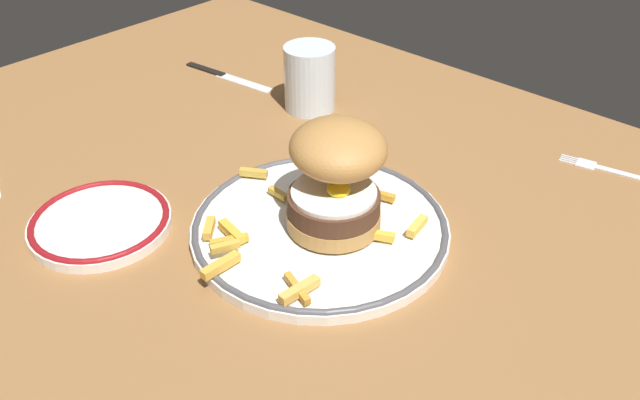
# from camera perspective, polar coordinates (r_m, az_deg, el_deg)

# --- Properties ---
(ground_plane) EXTENTS (1.34, 0.94, 0.04)m
(ground_plane) POSITION_cam_1_polar(r_m,az_deg,el_deg) (0.81, -1.09, -2.09)
(ground_plane) COLOR olive
(dinner_plate) EXTENTS (0.29, 0.29, 0.02)m
(dinner_plate) POSITION_cam_1_polar(r_m,az_deg,el_deg) (0.76, -0.00, -2.31)
(dinner_plate) COLOR white
(dinner_plate) RESTS_ON ground_plane
(burger) EXTENTS (0.14, 0.14, 0.12)m
(burger) POSITION_cam_1_polar(r_m,az_deg,el_deg) (0.73, 1.40, 2.16)
(burger) COLOR #B07E40
(burger) RESTS_ON dinner_plate
(fries_pile) EXTENTS (0.24, 0.24, 0.02)m
(fries_pile) POSITION_cam_1_polar(r_m,az_deg,el_deg) (0.74, -2.55, -2.44)
(fries_pile) COLOR gold
(fries_pile) RESTS_ON dinner_plate
(water_glass) EXTENTS (0.08, 0.08, 0.10)m
(water_glass) POSITION_cam_1_polar(r_m,az_deg,el_deg) (1.01, -0.89, 9.98)
(water_glass) COLOR silver
(water_glass) RESTS_ON ground_plane
(side_plate) EXTENTS (0.16, 0.16, 0.02)m
(side_plate) POSITION_cam_1_polar(r_m,az_deg,el_deg) (0.81, -18.19, -1.81)
(side_plate) COLOR white
(side_plate) RESTS_ON ground_plane
(fork) EXTENTS (0.14, 0.04, 0.00)m
(fork) POSITION_cam_1_polar(r_m,az_deg,el_deg) (0.95, 23.63, 2.33)
(fork) COLOR silver
(fork) RESTS_ON ground_plane
(knife) EXTENTS (0.18, 0.04, 0.01)m
(knife) POSITION_cam_1_polar(r_m,az_deg,el_deg) (1.15, -8.40, 10.57)
(knife) COLOR black
(knife) RESTS_ON ground_plane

